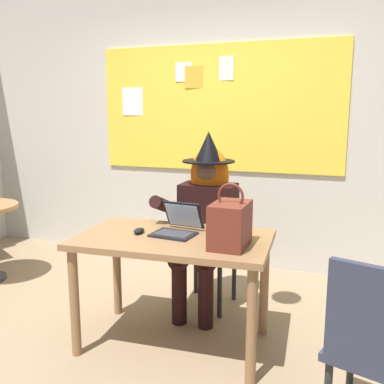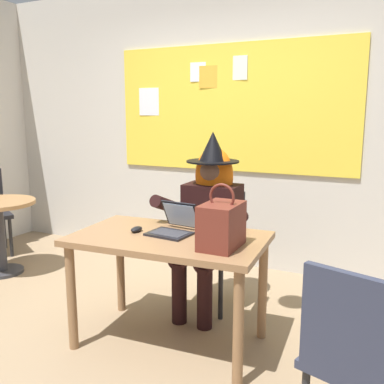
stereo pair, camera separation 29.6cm
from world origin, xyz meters
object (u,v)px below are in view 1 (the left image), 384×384
Objects in this scene: desk_main at (173,252)px; computer_mouse at (139,231)px; handbag at (230,224)px; chair_at_desk at (211,240)px; chair_extra_corner at (376,345)px; laptop at (177,227)px; person_costumed at (206,210)px.

computer_mouse reaches higher than desk_main.
chair_at_desk is at bearing 114.60° from handbag.
desk_main is 1.29m from chair_extra_corner.
chair_extra_corner is (1.18, -0.59, -0.28)m from laptop.
laptop is at bearing 1.52° from chair_at_desk.
chair_at_desk is 8.68× the size of computer_mouse.
handbag is at bearing -15.13° from laptop.
person_costumed is 1.62m from chair_extra_corner.
computer_mouse is 1.52m from chair_extra_corner.
handbag is (0.37, -0.67, 0.09)m from person_costumed.
person_costumed is at bearing 87.84° from desk_main.
laptop is at bearing 91.32° from desk_main.
handbag is 0.97m from chair_extra_corner.
person_costumed is at bearing 118.78° from handbag.
chair_at_desk is at bearing 60.59° from chair_extra_corner.
computer_mouse is 0.12× the size of chair_extra_corner.
handbag reaches higher than computer_mouse.
desk_main is at bearing -83.09° from laptop.
person_costumed is 4.26× the size of laptop.
desk_main is 0.46m from handbag.
chair_extra_corner is (1.15, -1.23, -0.00)m from chair_at_desk.
handbag is at bearing -8.33° from computer_mouse.
laptop is 0.36× the size of chair_extra_corner.
laptop is 1.35m from chair_extra_corner.
computer_mouse is (-0.26, -0.73, 0.25)m from chair_at_desk.
laptop is at bearing 81.08° from chair_extra_corner.
desk_main is 0.73m from chair_at_desk.
desk_main is 1.41× the size of chair_extra_corner.
chair_at_desk is at bearing 87.84° from desk_main.
computer_mouse is 0.64m from handbag.
computer_mouse is at bearing -154.51° from laptop.
chair_extra_corner is at bearing -22.07° from computer_mouse.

